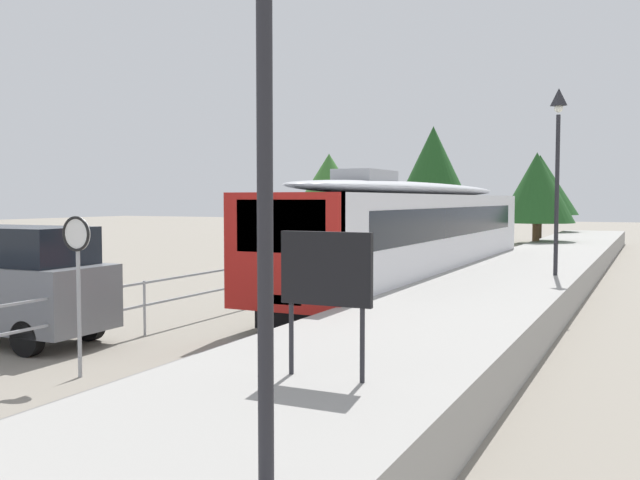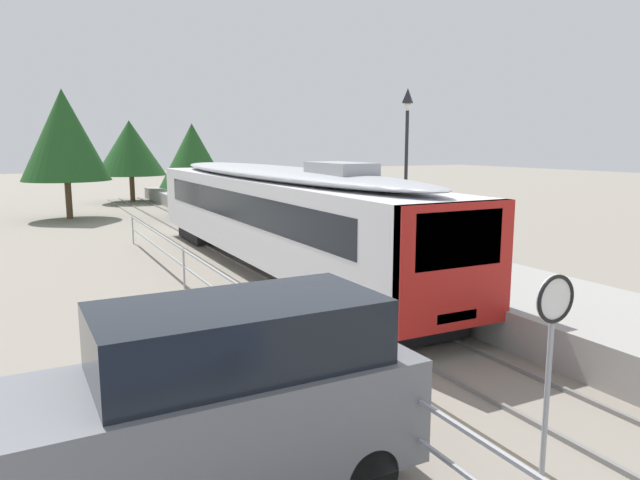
{
  "view_description": "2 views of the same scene",
  "coord_description": "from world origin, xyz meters",
  "px_view_note": "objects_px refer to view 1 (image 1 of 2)",
  "views": [
    {
      "loc": [
        7.12,
        -0.44,
        3.09
      ],
      "look_at": [
        -1.0,
        16.41,
        2.0
      ],
      "focal_mm": 39.24,
      "sensor_mm": 36.0,
      "label": 1
    },
    {
      "loc": [
        -7.49,
        3.76,
        4.35
      ],
      "look_at": [
        -1.0,
        16.41,
        2.0
      ],
      "focal_mm": 32.59,
      "sensor_mm": 36.0,
      "label": 2
    }
  ],
  "objects_px": {
    "commuter_train": "(418,228)",
    "platform_notice_board": "(326,274)",
    "speed_limit_sign": "(77,256)",
    "platform_lamp_mid_platform": "(558,146)",
    "parked_van_grey": "(6,282)"
  },
  "relations": [
    {
      "from": "platform_lamp_mid_platform",
      "to": "parked_van_grey",
      "type": "height_order",
      "value": "platform_lamp_mid_platform"
    },
    {
      "from": "platform_notice_board",
      "to": "parked_van_grey",
      "type": "distance_m",
      "value": 9.55
    },
    {
      "from": "commuter_train",
      "to": "platform_notice_board",
      "type": "distance_m",
      "value": 15.06
    },
    {
      "from": "speed_limit_sign",
      "to": "parked_van_grey",
      "type": "height_order",
      "value": "speed_limit_sign"
    },
    {
      "from": "platform_notice_board",
      "to": "speed_limit_sign",
      "type": "height_order",
      "value": "speed_limit_sign"
    },
    {
      "from": "commuter_train",
      "to": "platform_lamp_mid_platform",
      "type": "height_order",
      "value": "platform_lamp_mid_platform"
    },
    {
      "from": "commuter_train",
      "to": "parked_van_grey",
      "type": "distance_m",
      "value": 12.98
    },
    {
      "from": "platform_notice_board",
      "to": "parked_van_grey",
      "type": "bearing_deg",
      "value": 162.03
    },
    {
      "from": "parked_van_grey",
      "to": "speed_limit_sign",
      "type": "bearing_deg",
      "value": -23.6
    },
    {
      "from": "platform_lamp_mid_platform",
      "to": "parked_van_grey",
      "type": "distance_m",
      "value": 14.88
    },
    {
      "from": "commuter_train",
      "to": "speed_limit_sign",
      "type": "xyz_separation_m",
      "value": [
        -1.84,
        -13.32,
        -0.02
      ]
    },
    {
      "from": "platform_notice_board",
      "to": "speed_limit_sign",
      "type": "bearing_deg",
      "value": 166.12
    },
    {
      "from": "platform_lamp_mid_platform",
      "to": "speed_limit_sign",
      "type": "height_order",
      "value": "platform_lamp_mid_platform"
    },
    {
      "from": "platform_notice_board",
      "to": "speed_limit_sign",
      "type": "relative_size",
      "value": 0.64
    },
    {
      "from": "platform_lamp_mid_platform",
      "to": "platform_notice_board",
      "type": "xyz_separation_m",
      "value": [
        -1.01,
        -13.38,
        -2.44
      ]
    }
  ]
}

